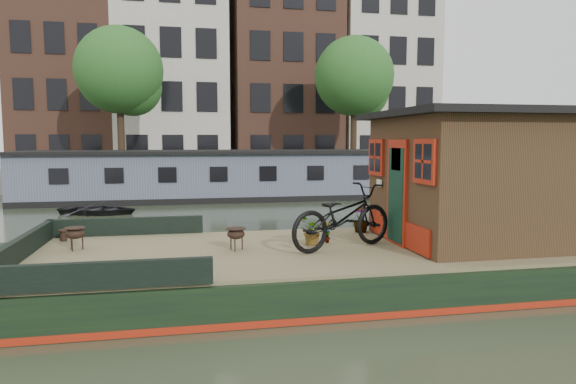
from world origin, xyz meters
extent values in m
plane|color=#2E3622|center=(0.00, 0.00, 0.00)|extent=(120.00, 120.00, 0.00)
cube|color=black|center=(0.00, 0.00, 0.30)|extent=(12.00, 4.00, 0.60)
cylinder|color=black|center=(-6.00, 0.00, 0.30)|extent=(4.00, 4.00, 0.60)
cube|color=#991F0D|center=(0.00, 0.00, 0.06)|extent=(12.02, 4.02, 0.10)
cube|color=olive|center=(0.00, 0.00, 0.62)|extent=(11.80, 3.80, 0.05)
cube|color=black|center=(-5.92, 0.00, 0.82)|extent=(0.12, 4.00, 0.35)
cube|color=black|center=(-4.50, 1.92, 0.82)|extent=(3.00, 0.12, 0.35)
cube|color=black|center=(-4.50, -1.92, 0.82)|extent=(3.00, 0.12, 0.35)
cube|color=black|center=(2.20, 0.00, 1.80)|extent=(3.50, 3.00, 2.30)
cube|color=black|center=(2.20, 0.00, 3.01)|extent=(4.00, 3.50, 0.12)
cube|color=#991F0D|center=(0.42, 0.00, 1.60)|extent=(0.06, 0.80, 1.90)
cube|color=black|center=(0.40, 0.00, 1.55)|extent=(0.04, 0.64, 1.70)
cube|color=#991F0D|center=(0.42, -1.05, 2.20)|extent=(0.06, 0.72, 0.72)
cube|color=#991F0D|center=(0.42, 1.05, 2.20)|extent=(0.06, 0.72, 0.72)
imported|color=black|center=(-0.66, -0.16, 1.21)|extent=(2.27, 1.52, 1.13)
imported|color=maroon|center=(-0.78, 0.37, 0.82)|extent=(0.21, 0.20, 0.34)
imported|color=brown|center=(-0.65, 0.95, 0.80)|extent=(0.20, 0.21, 0.29)
imported|color=maroon|center=(-1.11, 0.23, 0.90)|extent=(0.59, 0.58, 0.49)
imported|color=brown|center=(0.20, 1.29, 0.94)|extent=(0.33, 0.33, 0.57)
cylinder|color=black|center=(-5.60, 1.52, 0.76)|extent=(0.19, 0.19, 0.22)
cylinder|color=black|center=(-5.60, -1.61, 0.76)|extent=(0.19, 0.19, 0.21)
imported|color=black|center=(-6.29, 9.96, 0.28)|extent=(3.16, 2.68, 0.56)
cube|color=#535A6E|center=(0.00, 14.00, 1.00)|extent=(20.00, 4.00, 2.00)
cube|color=black|center=(0.00, 14.00, 2.05)|extent=(20.40, 4.40, 0.12)
cube|color=black|center=(0.00, 14.00, 0.12)|extent=(20.00, 4.05, 0.24)
cube|color=#47443F|center=(0.00, 20.50, 0.45)|extent=(60.00, 6.00, 0.90)
cube|color=brown|center=(-10.50, 27.50, 7.50)|extent=(6.00, 8.00, 15.00)
cube|color=#B7B2A3|center=(-4.00, 27.50, 8.25)|extent=(7.00, 8.00, 16.50)
cube|color=brown|center=(3.50, 27.50, 7.75)|extent=(7.00, 8.00, 15.50)
cube|color=#B7B2A3|center=(10.50, 27.50, 8.00)|extent=(6.50, 8.00, 16.00)
cylinder|color=#332316|center=(-6.50, 19.00, 2.90)|extent=(0.36, 0.36, 4.00)
sphere|color=#224216|center=(-6.50, 19.00, 6.10)|extent=(4.40, 4.40, 4.40)
sphere|color=#224216|center=(-5.90, 19.30, 5.30)|extent=(3.00, 3.00, 3.00)
cylinder|color=#332316|center=(6.00, 19.00, 2.90)|extent=(0.36, 0.36, 4.00)
sphere|color=#224216|center=(6.00, 19.00, 6.10)|extent=(4.40, 4.40, 4.40)
sphere|color=#224216|center=(6.60, 19.30, 5.30)|extent=(3.00, 3.00, 3.00)
camera|label=1|loc=(-3.34, -8.64, 2.53)|focal=32.00mm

